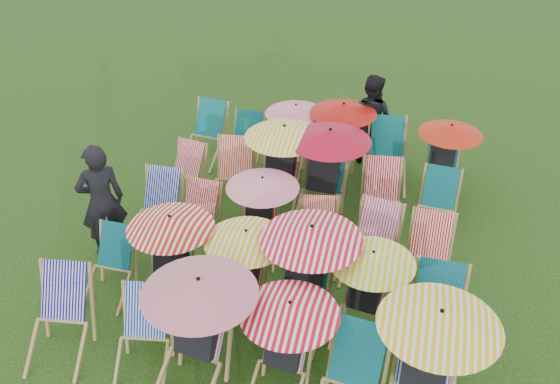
% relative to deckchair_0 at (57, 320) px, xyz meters
% --- Properties ---
extents(ground, '(100.00, 100.00, 0.00)m').
position_rel_deckchair_0_xyz_m(ground, '(2.12, 2.20, -0.50)').
color(ground, black).
rests_on(ground, ground).
extents(deckchair_0, '(0.78, 1.00, 1.00)m').
position_rel_deckchair_0_xyz_m(deckchair_0, '(0.00, 0.00, 0.00)').
color(deckchair_0, '#A7854E').
rests_on(deckchair_0, ground).
extents(deckchair_1, '(0.74, 0.94, 0.92)m').
position_rel_deckchair_0_xyz_m(deckchair_1, '(1.03, 0.01, -0.04)').
color(deckchair_1, '#A7854E').
rests_on(deckchair_1, ground).
extents(deckchair_2, '(1.22, 1.30, 1.45)m').
position_rel_deckchair_0_xyz_m(deckchair_2, '(1.69, -0.05, 0.26)').
color(deckchair_2, '#A7854E').
rests_on(deckchair_2, ground).
extents(deckchair_3, '(1.05, 1.11, 1.25)m').
position_rel_deckchair_0_xyz_m(deckchair_3, '(2.63, 0.07, 0.16)').
color(deckchair_3, '#A7854E').
rests_on(deckchair_3, ground).
extents(deckchair_5, '(1.22, 1.27, 1.45)m').
position_rel_deckchair_0_xyz_m(deckchair_5, '(4.11, 0.08, 0.26)').
color(deckchair_5, '#A7854E').
rests_on(deckchair_5, ground).
extents(deckchair_6, '(0.58, 0.80, 0.86)m').
position_rel_deckchair_0_xyz_m(deckchair_6, '(0.09, 1.06, -0.07)').
color(deckchair_6, '#A7854E').
rests_on(deckchair_6, ground).
extents(deckchair_7, '(1.08, 1.17, 1.28)m').
position_rel_deckchair_0_xyz_m(deckchair_7, '(0.93, 1.11, 0.17)').
color(deckchair_7, '#A7854E').
rests_on(deckchair_7, ground).
extents(deckchair_8, '(1.02, 1.07, 1.22)m').
position_rel_deckchair_0_xyz_m(deckchair_8, '(1.86, 1.14, 0.14)').
color(deckchair_8, '#A7854E').
rests_on(deckchair_8, ground).
extents(deckchair_9, '(1.20, 1.27, 1.43)m').
position_rel_deckchair_0_xyz_m(deckchair_9, '(2.63, 1.13, 0.25)').
color(deckchair_9, '#A7854E').
rests_on(deckchair_9, ground).
extents(deckchair_10, '(1.00, 1.06, 1.19)m').
position_rel_deckchair_0_xyz_m(deckchair_10, '(3.35, 1.16, 0.13)').
color(deckchair_10, '#A7854E').
rests_on(deckchair_10, ground).
extents(deckchair_11, '(0.69, 0.95, 1.02)m').
position_rel_deckchair_0_xyz_m(deckchair_11, '(4.19, 1.04, 0.01)').
color(deckchair_11, '#A7854E').
rests_on(deckchair_11, ground).
extents(deckchair_12, '(0.65, 0.89, 0.95)m').
position_rel_deckchair_0_xyz_m(deckchair_12, '(0.21, 2.33, -0.03)').
color(deckchair_12, '#A7854E').
rests_on(deckchair_12, ground).
extents(deckchair_13, '(0.64, 0.86, 0.89)m').
position_rel_deckchair_0_xyz_m(deckchair_13, '(0.82, 2.26, -0.05)').
color(deckchair_13, '#A7854E').
rests_on(deckchair_13, ground).
extents(deckchair_14, '(1.00, 1.08, 1.19)m').
position_rel_deckchair_0_xyz_m(deckchair_14, '(1.74, 2.35, 0.13)').
color(deckchair_14, '#A7854E').
rests_on(deckchair_14, ground).
extents(deckchair_15, '(0.69, 0.87, 0.86)m').
position_rel_deckchair_0_xyz_m(deckchair_15, '(2.57, 2.32, -0.07)').
color(deckchair_15, '#A7854E').
rests_on(deckchair_15, ground).
extents(deckchair_16, '(0.78, 0.98, 0.96)m').
position_rel_deckchair_0_xyz_m(deckchair_16, '(3.32, 2.24, -0.02)').
color(deckchair_16, '#A7854E').
rests_on(deckchair_16, ground).
extents(deckchair_17, '(0.64, 0.88, 0.94)m').
position_rel_deckchair_0_xyz_m(deckchair_17, '(4.06, 2.19, -0.03)').
color(deckchair_17, '#A7854E').
rests_on(deckchair_17, ground).
extents(deckchair_18, '(0.71, 0.89, 0.87)m').
position_rel_deckchair_0_xyz_m(deckchair_18, '(0.19, 3.35, -0.07)').
color(deckchair_18, '#A7854E').
rests_on(deckchair_18, ground).
extents(deckchair_19, '(0.77, 0.99, 1.00)m').
position_rel_deckchair_0_xyz_m(deckchair_19, '(1.03, 3.39, -0.00)').
color(deckchair_19, '#A7854E').
rests_on(deckchair_19, ground).
extents(deckchair_20, '(1.19, 1.24, 1.41)m').
position_rel_deckchair_0_xyz_m(deckchair_20, '(1.76, 3.44, 0.24)').
color(deckchair_20, '#A7854E').
rests_on(deckchair_20, ground).
extents(deckchair_21, '(1.22, 1.27, 1.44)m').
position_rel_deckchair_0_xyz_m(deckchair_21, '(2.43, 3.43, 0.26)').
color(deckchair_21, '#A7854E').
rests_on(deckchair_21, ground).
extents(deckchair_22, '(0.73, 0.94, 0.95)m').
position_rel_deckchair_0_xyz_m(deckchair_22, '(3.31, 3.40, -0.02)').
color(deckchair_22, '#A7854E').
rests_on(deckchair_22, ground).
extents(deckchair_23, '(0.67, 0.88, 0.90)m').
position_rel_deckchair_0_xyz_m(deckchair_23, '(4.12, 3.43, -0.05)').
color(deckchair_23, '#A7854E').
rests_on(deckchair_23, ground).
extents(deckchair_24, '(0.74, 0.95, 0.97)m').
position_rel_deckchair_0_xyz_m(deckchair_24, '(0.11, 4.63, -0.02)').
color(deckchair_24, '#A7854E').
rests_on(deckchair_24, ground).
extents(deckchair_25, '(0.62, 0.85, 0.89)m').
position_rel_deckchair_0_xyz_m(deckchair_25, '(0.86, 4.53, -0.06)').
color(deckchair_25, '#A7854E').
rests_on(deckchair_25, ground).
extents(deckchair_26, '(1.01, 1.06, 1.20)m').
position_rel_deckchair_0_xyz_m(deckchair_26, '(1.67, 4.61, 0.13)').
color(deckchair_26, '#A7854E').
rests_on(deckchair_26, ground).
extents(deckchair_27, '(1.09, 1.15, 1.29)m').
position_rel_deckchair_0_xyz_m(deckchair_27, '(2.44, 4.65, 0.18)').
color(deckchair_27, '#A7854E').
rests_on(deckchair_27, ground).
extents(deckchair_28, '(0.81, 1.03, 1.02)m').
position_rel_deckchair_0_xyz_m(deckchair_28, '(3.27, 4.61, 0.01)').
color(deckchair_28, '#A7854E').
rests_on(deckchair_28, ground).
extents(deckchair_29, '(1.00, 1.04, 1.18)m').
position_rel_deckchair_0_xyz_m(deckchair_29, '(4.16, 4.53, 0.12)').
color(deckchair_29, '#A7854E').
rests_on(deckchair_29, ground).
extents(person_left, '(0.75, 0.72, 1.73)m').
position_rel_deckchair_0_xyz_m(person_left, '(-0.33, 1.83, 0.36)').
color(person_left, black).
rests_on(person_left, ground).
extents(person_rear, '(0.93, 0.82, 1.60)m').
position_rel_deckchair_0_xyz_m(person_rear, '(2.89, 5.27, 0.30)').
color(person_rear, black).
rests_on(person_rear, ground).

